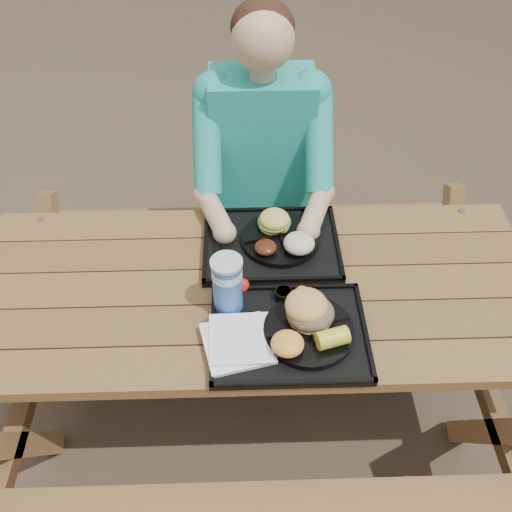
{
  "coord_description": "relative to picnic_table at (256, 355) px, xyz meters",
  "views": [
    {
      "loc": [
        -0.04,
        -1.2,
        2.08
      ],
      "look_at": [
        0.0,
        0.0,
        0.88
      ],
      "focal_mm": 40.0,
      "sensor_mm": 36.0,
      "label": 1
    }
  ],
  "objects": [
    {
      "name": "ground",
      "position": [
        0.0,
        0.0,
        -0.38
      ],
      "size": [
        60.0,
        60.0,
        0.0
      ],
      "primitive_type": "plane",
      "color": "#999999",
      "rests_on": "ground"
    },
    {
      "name": "picnic_table",
      "position": [
        0.0,
        0.0,
        0.0
      ],
      "size": [
        1.8,
        1.49,
        0.75
      ],
      "primitive_type": null,
      "color": "#999999",
      "rests_on": "ground"
    },
    {
      "name": "tray_near",
      "position": [
        0.09,
        -0.2,
        0.39
      ],
      "size": [
        0.45,
        0.35,
        0.02
      ],
      "primitive_type": "cube",
      "color": "black",
      "rests_on": "picnic_table"
    },
    {
      "name": "tray_far",
      "position": [
        0.06,
        0.17,
        0.39
      ],
      "size": [
        0.45,
        0.35,
        0.02
      ],
      "primitive_type": "cube",
      "color": "black",
      "rests_on": "picnic_table"
    },
    {
      "name": "plate_near",
      "position": [
        0.14,
        -0.21,
        0.41
      ],
      "size": [
        0.26,
        0.26,
        0.02
      ],
      "primitive_type": "cylinder",
      "color": "black",
      "rests_on": "tray_near"
    },
    {
      "name": "plate_far",
      "position": [
        0.09,
        0.18,
        0.41
      ],
      "size": [
        0.26,
        0.26,
        0.02
      ],
      "primitive_type": "cylinder",
      "color": "black",
      "rests_on": "tray_far"
    },
    {
      "name": "napkin_stack",
      "position": [
        -0.06,
        -0.24,
        0.41
      ],
      "size": [
        0.22,
        0.22,
        0.02
      ],
      "primitive_type": "cube",
      "rotation": [
        0.0,
        0.0,
        0.23
      ],
      "color": "white",
      "rests_on": "tray_near"
    },
    {
      "name": "soda_cup",
      "position": [
        -0.09,
        -0.1,
        0.48
      ],
      "size": [
        0.09,
        0.09,
        0.18
      ],
      "primitive_type": "cylinder",
      "color": "#174CAE",
      "rests_on": "tray_near"
    },
    {
      "name": "condiment_bbq",
      "position": [
        0.08,
        -0.07,
        0.41
      ],
      "size": [
        0.05,
        0.05,
        0.03
      ],
      "primitive_type": "cylinder",
      "color": "black",
      "rests_on": "tray_near"
    },
    {
      "name": "condiment_mustard",
      "position": [
        0.14,
        -0.07,
        0.41
      ],
      "size": [
        0.05,
        0.05,
        0.03
      ],
      "primitive_type": "cylinder",
      "color": "gold",
      "rests_on": "tray_near"
    },
    {
      "name": "sandwich",
      "position": [
        0.15,
        -0.17,
        0.48
      ],
      "size": [
        0.13,
        0.13,
        0.13
      ],
      "primitive_type": null,
      "color": "#EEAB54",
      "rests_on": "plate_near"
    },
    {
      "name": "mac_cheese",
      "position": [
        0.08,
        -0.27,
        0.44
      ],
      "size": [
        0.09,
        0.09,
        0.05
      ],
      "primitive_type": "ellipsoid",
      "color": "#FFB443",
      "rests_on": "plate_near"
    },
    {
      "name": "corn_cob",
      "position": [
        0.2,
        -0.26,
        0.44
      ],
      "size": [
        0.11,
        0.11,
        0.05
      ],
      "primitive_type": null,
      "rotation": [
        0.0,
        0.0,
        0.28
      ],
      "color": "yellow",
      "rests_on": "plate_near"
    },
    {
      "name": "cutlery_far",
      "position": [
        -0.11,
        0.19,
        0.4
      ],
      "size": [
        0.07,
        0.16,
        0.01
      ],
      "primitive_type": "cube",
      "rotation": [
        0.0,
        0.0,
        0.28
      ],
      "color": "black",
      "rests_on": "tray_far"
    },
    {
      "name": "burger",
      "position": [
        0.07,
        0.23,
        0.46
      ],
      "size": [
        0.1,
        0.1,
        0.09
      ],
      "primitive_type": null,
      "color": "#F4C956",
      "rests_on": "plate_far"
    },
    {
      "name": "baked_beans",
      "position": [
        0.03,
        0.11,
        0.43
      ],
      "size": [
        0.07,
        0.07,
        0.03
      ],
      "primitive_type": "ellipsoid",
      "color": "#4E200F",
      "rests_on": "plate_far"
    },
    {
      "name": "potato_salad",
      "position": [
        0.14,
        0.12,
        0.44
      ],
      "size": [
        0.1,
        0.1,
        0.06
      ],
      "primitive_type": "ellipsoid",
      "color": "beige",
      "rests_on": "plate_far"
    },
    {
      "name": "diner",
      "position": [
        0.04,
        0.62,
        0.27
      ],
      "size": [
        0.48,
        0.84,
        1.28
      ],
      "primitive_type": null,
      "color": "#19AAB3",
      "rests_on": "ground"
    }
  ]
}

